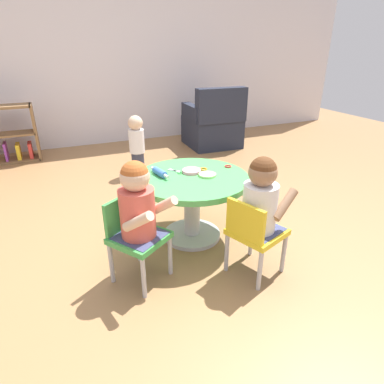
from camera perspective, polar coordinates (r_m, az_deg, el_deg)
ground_plane at (r=2.59m, az=-0.00°, el=-7.61°), size 10.00×10.00×0.00m
back_wall at (r=5.09m, az=-14.86°, el=24.00°), size 8.00×0.12×2.80m
craft_table at (r=2.41m, az=-0.00°, el=-0.10°), size 0.83×0.83×0.50m
child_chair_left at (r=2.05m, az=-9.88°, el=-7.40°), size 0.42×0.42×0.54m
seated_child_left at (r=1.92m, az=-9.47°, el=-1.99°), size 0.42×0.44×0.51m
child_chair_right at (r=2.08m, az=10.74°, el=-6.97°), size 0.39×0.39×0.54m
seated_child_right at (r=2.00m, az=11.92°, el=-0.99°), size 0.42×0.37×0.51m
armchair_dark at (r=4.80m, az=3.74°, el=11.56°), size 0.74×0.75×0.85m
toddler_standing at (r=3.72m, az=-9.60°, el=8.30°), size 0.17×0.17×0.67m
rolling_pin at (r=2.37m, az=-5.64°, el=3.41°), size 0.08×0.23×0.05m
craft_scissors at (r=2.44m, az=-2.41°, el=3.59°), size 0.12×0.14×0.01m
playdough_blob_0 at (r=2.43m, az=-0.07°, el=3.68°), size 0.14×0.14×0.02m
playdough_blob_1 at (r=2.37m, az=2.70°, el=3.02°), size 0.13×0.13×0.02m
cookie_cutter_0 at (r=2.49m, az=2.00°, el=4.03°), size 0.06×0.06×0.01m
cookie_cutter_1 at (r=2.56m, az=6.29°, el=4.49°), size 0.06×0.06×0.01m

